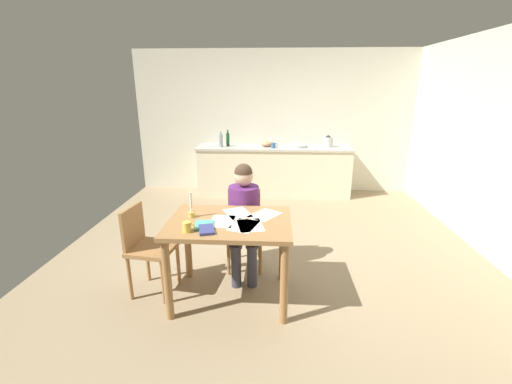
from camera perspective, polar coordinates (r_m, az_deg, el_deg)
The scene contains 25 objects.
ground_plane at distance 4.37m, azimuth 2.70°, elevation -9.45°, with size 5.20×5.20×0.04m, color #937F60.
wall_back at distance 6.53m, azimuth 3.16°, elevation 11.65°, with size 5.20×0.12×2.60m, color beige.
wall_right at distance 4.72m, azimuth 36.59°, elevation 6.03°, with size 0.12×5.20×2.60m, color beige.
kitchen_counter at distance 6.32m, azimuth 3.01°, elevation 3.65°, with size 2.80×0.64×0.90m.
dining_table at distance 3.13m, azimuth -4.43°, elevation -7.13°, with size 1.11×0.82×0.79m.
chair_at_table at distance 3.78m, azimuth -1.99°, elevation -5.54°, with size 0.43×0.43×0.86m.
person_seated at distance 3.57m, azimuth -2.07°, elevation -3.55°, with size 0.35×0.61×1.19m.
chair_side_empty at distance 3.45m, azimuth -17.97°, elevation -8.58°, with size 0.45×0.45×0.88m.
coffee_mug at distance 2.88m, azimuth -11.51°, elevation -5.80°, with size 0.11×0.07×0.09m.
candlestick at distance 3.18m, azimuth -10.83°, elevation -3.07°, with size 0.06×0.06×0.24m.
book_magazine at distance 2.88m, azimuth -8.37°, elevation -6.30°, with size 0.12×0.20×0.02m, color navy.
book_cookery at distance 2.98m, azimuth -8.77°, elevation -5.55°, with size 0.16×0.21×0.02m, color #4CAA9A.
paper_letter at distance 3.20m, azimuth 1.46°, elevation -3.87°, with size 0.21×0.30×0.00m, color white.
paper_bill at distance 2.97m, azimuth -0.98°, elevation -5.62°, with size 0.21×0.30×0.00m, color white.
paper_envelope at distance 3.07m, azimuth -5.77°, elevation -4.93°, with size 0.21×0.30×0.00m, color white.
paper_receipt at distance 2.97m, azimuth -2.09°, elevation -5.65°, with size 0.21×0.30×0.00m, color white.
paper_notice at distance 3.25m, azimuth -3.09°, elevation -3.57°, with size 0.21×0.30×0.00m, color white.
sink_unit at distance 6.24m, azimuth 6.93°, elevation 7.79°, with size 0.36×0.36×0.24m.
bottle_oil at distance 6.21m, azimuth -5.98°, elevation 8.65°, with size 0.08×0.08×0.28m.
bottle_vinegar at distance 6.30m, azimuth -4.77°, elevation 8.86°, with size 0.06×0.06×0.29m.
mixing_bowl at distance 6.25m, azimuth 1.81°, elevation 8.17°, with size 0.22×0.22×0.10m, color tan.
stovetop_kettle at distance 6.29m, azimuth 12.04°, elevation 8.30°, with size 0.18×0.18×0.22m.
wine_glass_near_sink at distance 6.36m, azimuth 3.61°, elevation 8.84°, with size 0.07×0.07×0.15m.
wine_glass_by_kettle at distance 6.36m, azimuth 2.61°, elevation 8.86°, with size 0.07×0.07×0.15m.
teacup_on_counter at distance 6.07m, azimuth 2.97°, elevation 7.87°, with size 0.11×0.08×0.10m.
Camera 1 is at (0.02, -3.90, 1.96)m, focal length 23.72 mm.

